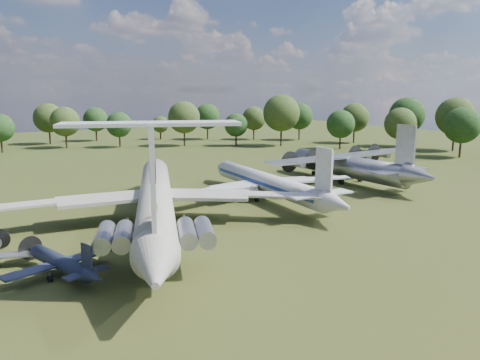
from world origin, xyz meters
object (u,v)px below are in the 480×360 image
il62_airliner (156,205)px  tu104_jet (267,186)px  an12_transport (347,169)px  small_prop_west (62,266)px  person_on_il62 (154,207)px

il62_airliner → tu104_jet: size_ratio=1.41×
il62_airliner → an12_transport: 41.64m
il62_airliner → small_prop_west: il62_airliner is taller
il62_airliner → person_on_il62: person_on_il62 is taller
an12_transport → small_prop_west: size_ratio=2.69×
tu104_jet → small_prop_west: (-33.61, -15.77, -1.01)m
tu104_jet → small_prop_west: size_ratio=2.91×
small_prop_west → person_on_il62: bearing=-47.4°
il62_airliner → person_on_il62: (-5.71, -14.68, 3.71)m
tu104_jet → an12_transport: size_ratio=1.08×
il62_airliner → person_on_il62: size_ratio=32.08×
small_prop_west → il62_airliner: bearing=20.9°
il62_airliner → small_prop_west: size_ratio=4.10×
il62_airliner → an12_transport: il62_airliner is taller
tu104_jet → person_on_il62: 33.28m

